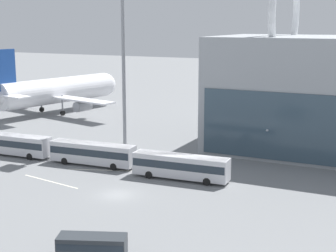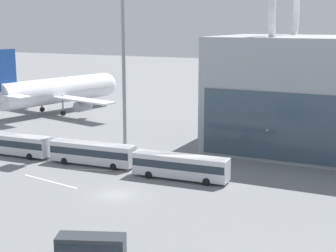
{
  "view_description": "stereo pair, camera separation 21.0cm",
  "coord_description": "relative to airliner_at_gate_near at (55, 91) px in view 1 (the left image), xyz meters",
  "views": [
    {
      "loc": [
        30.69,
        -49.6,
        20.1
      ],
      "look_at": [
        -3.98,
        21.83,
        4.0
      ],
      "focal_mm": 55.0,
      "sensor_mm": 36.0,
      "label": 1
    },
    {
      "loc": [
        30.88,
        -49.51,
        20.1
      ],
      "look_at": [
        -3.98,
        21.83,
        4.0
      ],
      "focal_mm": 55.0,
      "sensor_mm": 36.0,
      "label": 2
    }
  ],
  "objects": [
    {
      "name": "ground_plane",
      "position": [
        41.69,
        -41.93,
        -5.04
      ],
      "size": [
        440.0,
        440.0,
        0.0
      ],
      "primitive_type": "plane",
      "color": "slate"
    },
    {
      "name": "airliner_at_gate_near",
      "position": [
        0.0,
        0.0,
        0.0
      ],
      "size": [
        36.5,
        34.77,
        14.72
      ],
      "rotation": [
        0.0,
        0.0,
        1.34
      ],
      "color": "white",
      "rests_on": "ground_plane"
    },
    {
      "name": "airliner_at_gate_far",
      "position": [
        57.13,
        -2.45,
        -0.21
      ],
      "size": [
        36.5,
        38.54,
        15.1
      ],
      "rotation": [
        0.0,
        0.0,
        1.38
      ],
      "color": "silver",
      "rests_on": "ground_plane"
    },
    {
      "name": "shuttle_bus_0",
      "position": [
        17.65,
        -33.15,
        -3.13
      ],
      "size": [
        12.89,
        3.28,
        3.24
      ],
      "rotation": [
        0.0,
        0.0,
        0.06
      ],
      "color": "silver",
      "rests_on": "ground_plane"
    },
    {
      "name": "shuttle_bus_1",
      "position": [
        31.75,
        -32.43,
        -3.13
      ],
      "size": [
        12.91,
        3.39,
        3.24
      ],
      "rotation": [
        0.0,
        0.0,
        0.07
      ],
      "color": "silver",
      "rests_on": "ground_plane"
    },
    {
      "name": "shuttle_bus_2",
      "position": [
        45.85,
        -33.12,
        -3.13
      ],
      "size": [
        12.9,
        3.35,
        3.24
      ],
      "rotation": [
        0.0,
        0.0,
        0.07
      ],
      "color": "silver",
      "rests_on": "ground_plane"
    },
    {
      "name": "service_van_foreground",
      "position": [
        48.73,
        -57.61,
        -3.68
      ],
      "size": [
        6.17,
        4.04,
        2.3
      ],
      "rotation": [
        0.0,
        0.0,
        3.52
      ],
      "color": "#2D3338",
      "rests_on": "ground_plane"
    },
    {
      "name": "floodlight_mast",
      "position": [
        29.39,
        -19.44,
        16.35
      ],
      "size": [
        3.03,
        3.03,
        31.07
      ],
      "color": "gray",
      "rests_on": "ground_plane"
    },
    {
      "name": "lane_stripe_0",
      "position": [
        31.17,
        -41.21,
        -5.03
      ],
      "size": [
        9.8,
        1.92,
        0.01
      ],
      "primitive_type": "cube",
      "rotation": [
        0.0,
        0.0,
        -0.17
      ],
      "color": "silver",
      "rests_on": "ground_plane"
    },
    {
      "name": "lane_stripe_1",
      "position": [
        34.61,
        -33.83,
        -5.03
      ],
      "size": [
        9.67,
        3.82,
        0.01
      ],
      "primitive_type": "cube",
      "rotation": [
        0.0,
        0.0,
        0.36
      ],
      "color": "silver",
      "rests_on": "ground_plane"
    }
  ]
}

